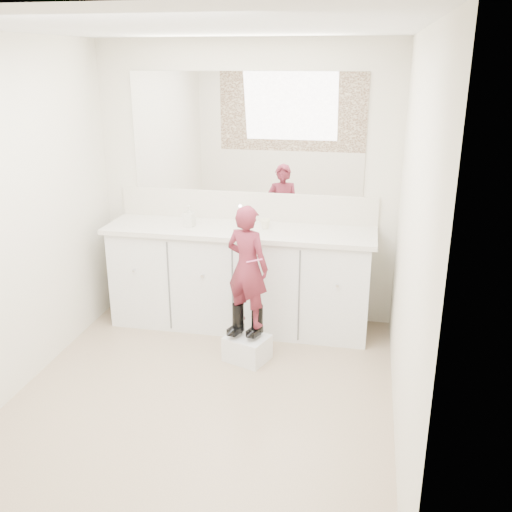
# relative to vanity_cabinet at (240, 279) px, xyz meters

# --- Properties ---
(floor) EXTENTS (3.00, 3.00, 0.00)m
(floor) POSITION_rel_vanity_cabinet_xyz_m (0.00, -1.23, -0.42)
(floor) COLOR #89765A
(floor) RESTS_ON ground
(ceiling) EXTENTS (3.00, 3.00, 0.00)m
(ceiling) POSITION_rel_vanity_cabinet_xyz_m (0.00, -1.23, 1.97)
(ceiling) COLOR white
(ceiling) RESTS_ON wall_back
(wall_back) EXTENTS (2.60, 0.00, 2.60)m
(wall_back) POSITION_rel_vanity_cabinet_xyz_m (0.00, 0.27, 0.77)
(wall_back) COLOR beige
(wall_back) RESTS_ON floor
(wall_front) EXTENTS (2.60, 0.00, 2.60)m
(wall_front) POSITION_rel_vanity_cabinet_xyz_m (0.00, -2.73, 0.77)
(wall_front) COLOR beige
(wall_front) RESTS_ON floor
(wall_left) EXTENTS (0.00, 3.00, 3.00)m
(wall_left) POSITION_rel_vanity_cabinet_xyz_m (-1.30, -1.23, 0.78)
(wall_left) COLOR beige
(wall_left) RESTS_ON floor
(wall_right) EXTENTS (0.00, 3.00, 3.00)m
(wall_right) POSITION_rel_vanity_cabinet_xyz_m (1.30, -1.23, 0.78)
(wall_right) COLOR beige
(wall_right) RESTS_ON floor
(vanity_cabinet) EXTENTS (2.20, 0.55, 0.85)m
(vanity_cabinet) POSITION_rel_vanity_cabinet_xyz_m (0.00, 0.00, 0.00)
(vanity_cabinet) COLOR silver
(vanity_cabinet) RESTS_ON floor
(countertop) EXTENTS (2.28, 0.58, 0.04)m
(countertop) POSITION_rel_vanity_cabinet_xyz_m (0.00, -0.01, 0.45)
(countertop) COLOR beige
(countertop) RESTS_ON vanity_cabinet
(backsplash) EXTENTS (2.28, 0.03, 0.25)m
(backsplash) POSITION_rel_vanity_cabinet_xyz_m (0.00, 0.26, 0.59)
(backsplash) COLOR beige
(backsplash) RESTS_ON countertop
(mirror) EXTENTS (2.00, 0.02, 1.00)m
(mirror) POSITION_rel_vanity_cabinet_xyz_m (0.00, 0.26, 1.22)
(mirror) COLOR white
(mirror) RESTS_ON wall_back
(dot_panel) EXTENTS (2.00, 0.01, 1.20)m
(dot_panel) POSITION_rel_vanity_cabinet_xyz_m (0.00, -2.71, 1.22)
(dot_panel) COLOR #472819
(dot_panel) RESTS_ON wall_front
(faucet) EXTENTS (0.08, 0.08, 0.10)m
(faucet) POSITION_rel_vanity_cabinet_xyz_m (0.00, 0.15, 0.52)
(faucet) COLOR silver
(faucet) RESTS_ON countertop
(cup) EXTENTS (0.10, 0.10, 0.08)m
(cup) POSITION_rel_vanity_cabinet_xyz_m (0.22, 0.02, 0.51)
(cup) COLOR #F0E9C0
(cup) RESTS_ON countertop
(soap_bottle) EXTENTS (0.09, 0.09, 0.18)m
(soap_bottle) POSITION_rel_vanity_cabinet_xyz_m (-0.43, -0.04, 0.56)
(soap_bottle) COLOR beige
(soap_bottle) RESTS_ON countertop
(step_stool) EXTENTS (0.38, 0.35, 0.20)m
(step_stool) POSITION_rel_vanity_cabinet_xyz_m (0.19, -0.61, -0.33)
(step_stool) COLOR silver
(step_stool) RESTS_ON floor
(boot_left) EXTENTS (0.15, 0.20, 0.26)m
(boot_left) POSITION_rel_vanity_cabinet_xyz_m (0.12, -0.59, -0.10)
(boot_left) COLOR black
(boot_left) RESTS_ON step_stool
(boot_right) EXTENTS (0.15, 0.20, 0.26)m
(boot_right) POSITION_rel_vanity_cabinet_xyz_m (0.27, -0.59, -0.10)
(boot_right) COLOR black
(boot_right) RESTS_ON step_stool
(toddler) EXTENTS (0.40, 0.33, 0.94)m
(toddler) POSITION_rel_vanity_cabinet_xyz_m (0.19, -0.59, 0.34)
(toddler) COLOR #9A2F44
(toddler) RESTS_ON step_stool
(toothbrush) EXTENTS (0.13, 0.06, 0.06)m
(toothbrush) POSITION_rel_vanity_cabinet_xyz_m (0.26, -0.67, 0.42)
(toothbrush) COLOR #EC5C99
(toothbrush) RESTS_ON toddler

